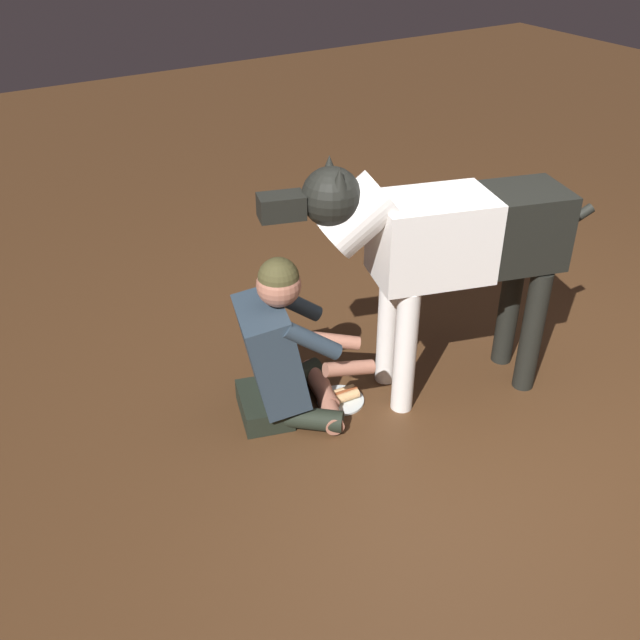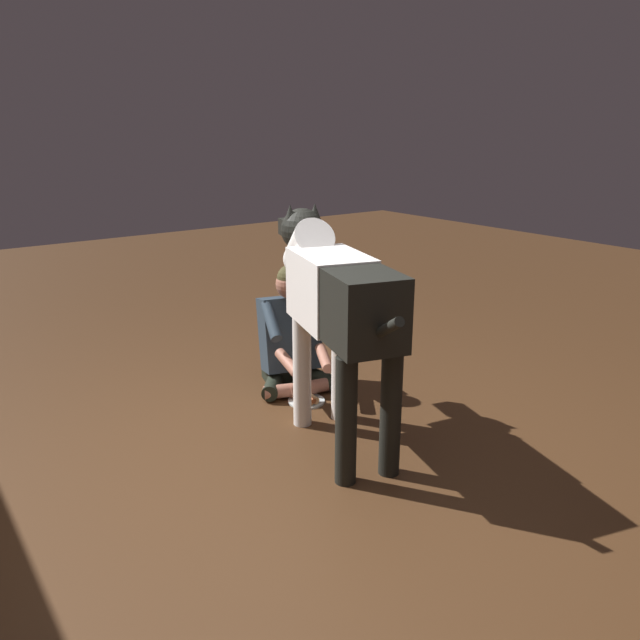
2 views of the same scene
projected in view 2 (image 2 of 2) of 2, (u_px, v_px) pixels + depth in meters
ground_plane at (281, 468)px, 3.32m from camera, size 15.49×15.49×0.00m
person_sitting_on_floor at (292, 337)px, 4.28m from camera, size 0.72×0.59×0.88m
large_dog at (335, 299)px, 3.42m from camera, size 1.63×0.64×1.31m
hot_dog_on_plate at (306, 398)px, 4.11m from camera, size 0.25×0.25×0.06m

